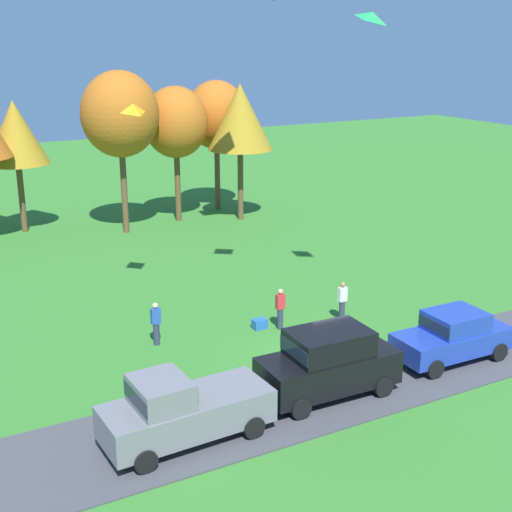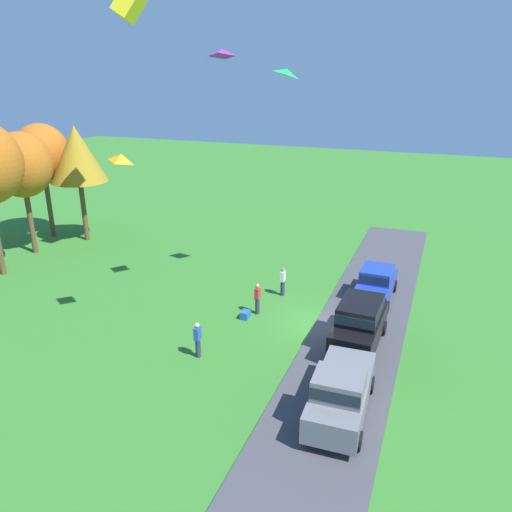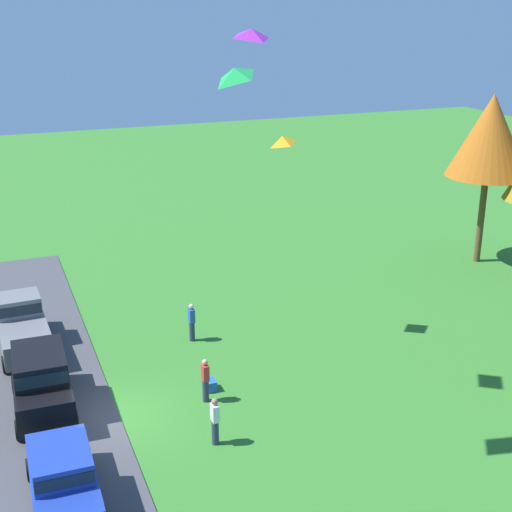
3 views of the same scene
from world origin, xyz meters
TOP-DOWN VIEW (x-y plane):
  - ground_plane at (0.00, 0.00)m, footprint 120.00×120.00m
  - pavement_strip at (0.00, -2.05)m, footprint 36.00×4.40m
  - car_pickup_near_entrance at (-6.68, -2.54)m, footprint 5.06×2.18m
  - car_suv_by_flagpole at (-1.36, -2.27)m, footprint 4.65×2.16m
  - car_sedan_far_end at (4.09, -2.23)m, footprint 4.44×2.03m
  - person_on_lawn at (2.79, 2.80)m, footprint 0.36×0.24m
  - person_watching_sky at (-4.81, 4.28)m, footprint 0.36×0.24m
  - person_beside_suv at (0.12, 3.32)m, footprint 0.36×0.24m
  - tree_far_right at (-8.52, 22.09)m, footprint 4.41×4.41m
  - cooler_box at (-0.60, 3.72)m, footprint 0.56×0.40m
  - kite_diamond_near_flag at (3.95, 3.17)m, footprint 1.17×1.31m
  - kite_diamond_mid_center at (0.23, 5.12)m, footprint 1.24×1.19m
  - kite_diamond_topmost at (-3.98, 8.04)m, footprint 0.92×1.04m

SIDE VIEW (x-z plane):
  - ground_plane at x=0.00m, z-range 0.00..0.00m
  - pavement_strip at x=0.00m, z-range 0.00..0.06m
  - cooler_box at x=-0.60m, z-range 0.00..0.40m
  - person_on_lawn at x=2.79m, z-range 0.02..1.73m
  - person_watching_sky at x=-4.81m, z-range 0.02..1.73m
  - person_beside_suv at x=0.12m, z-range 0.02..1.73m
  - car_sedan_far_end at x=4.09m, z-range 0.12..1.96m
  - car_pickup_near_entrance at x=-6.68m, z-range 0.04..2.18m
  - car_suv_by_flagpole at x=-1.36m, z-range 0.16..2.44m
  - tree_far_right at x=-8.52m, z-range 2.41..11.72m
  - kite_diamond_topmost at x=-3.98m, z-range 8.34..8.83m
  - kite_diamond_near_flag at x=3.95m, z-range 11.75..12.34m
  - kite_diamond_mid_center at x=0.23m, z-range 12.65..13.12m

